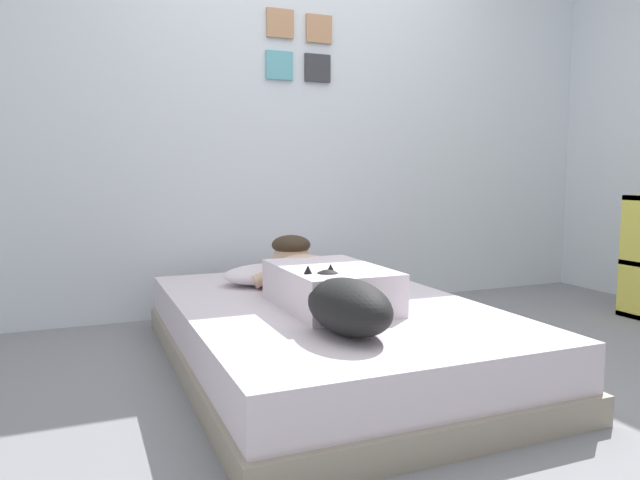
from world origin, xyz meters
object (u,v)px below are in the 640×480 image
(pillow, at_px, (272,274))
(person_lying, at_px, (318,278))
(cell_phone, at_px, (349,315))
(bed, at_px, (325,334))
(dog, at_px, (346,304))
(coffee_cup, at_px, (307,277))

(pillow, height_order, person_lying, person_lying)
(person_lying, xyz_separation_m, cell_phone, (0.01, -0.32, -0.10))
(bed, relative_size, dog, 3.50)
(person_lying, distance_m, dog, 0.54)
(pillow, distance_m, coffee_cup, 0.19)
(pillow, relative_size, person_lying, 0.57)
(dog, xyz_separation_m, coffee_cup, (0.20, 0.92, -0.07))
(person_lying, bearing_deg, pillow, 98.57)
(bed, distance_m, cell_phone, 0.32)
(bed, relative_size, cell_phone, 14.39)
(bed, bearing_deg, dog, -104.34)
(bed, xyz_separation_m, dog, (-0.12, -0.49, 0.25))
(bed, distance_m, pillow, 0.56)
(bed, height_order, dog, dog)
(bed, height_order, person_lying, person_lying)
(dog, distance_m, cell_phone, 0.26)
(pillow, relative_size, cell_phone, 3.71)
(person_lying, xyz_separation_m, dog, (-0.11, -0.53, -0.00))
(coffee_cup, height_order, cell_phone, coffee_cup)
(pillow, bearing_deg, cell_phone, -84.29)
(pillow, height_order, cell_phone, pillow)
(pillow, xyz_separation_m, coffee_cup, (0.17, -0.08, -0.02))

